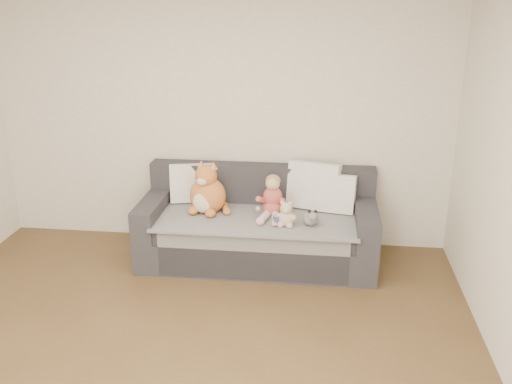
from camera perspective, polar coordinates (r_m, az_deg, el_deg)
room_shell at (r=3.66m, az=-9.26°, el=0.73°), size 5.00×5.00×5.00m
sofa at (r=5.44m, az=0.23°, el=-3.69°), size 2.20×0.94×0.85m
cushion_left at (r=5.65m, az=-6.46°, el=0.92°), size 0.45×0.27×0.40m
cushion_right_back at (r=5.46m, az=5.78°, el=0.63°), size 0.53×0.33×0.46m
cushion_right_front at (r=5.41m, az=7.81°, el=-0.13°), size 0.42×0.24×0.37m
toddler at (r=5.26m, az=1.62°, el=-0.71°), size 0.28×0.40×0.39m
plush_cat at (r=5.36m, az=-4.89°, el=-0.07°), size 0.40×0.36×0.52m
teddy_bear at (r=5.06m, az=3.03°, el=-2.41°), size 0.19×0.14×0.24m
plush_cow at (r=5.10m, az=5.52°, el=-2.61°), size 0.14×0.21×0.17m
sippy_cup at (r=5.07m, az=2.10°, el=-2.72°), size 0.11×0.09×0.12m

